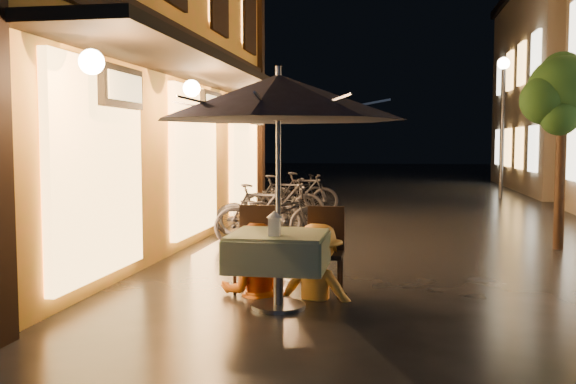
% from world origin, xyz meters
% --- Properties ---
extents(ground, '(90.00, 90.00, 0.00)m').
position_xyz_m(ground, '(0.00, 0.00, 0.00)').
color(ground, black).
rests_on(ground, ground).
extents(west_building, '(5.90, 11.40, 7.40)m').
position_xyz_m(west_building, '(-5.72, 4.00, 3.71)').
color(west_building, gold).
rests_on(west_building, ground).
extents(street_tree, '(1.43, 1.20, 3.15)m').
position_xyz_m(street_tree, '(2.41, 4.51, 2.42)').
color(street_tree, black).
rests_on(street_tree, ground).
extents(streetlamp_far, '(0.36, 0.36, 4.23)m').
position_xyz_m(streetlamp_far, '(3.00, 14.00, 2.92)').
color(streetlamp_far, '#59595E').
rests_on(streetlamp_far, ground).
extents(cafe_table, '(0.99, 0.99, 0.78)m').
position_xyz_m(cafe_table, '(-1.35, 0.20, 0.59)').
color(cafe_table, '#59595E').
rests_on(cafe_table, ground).
extents(patio_umbrella, '(2.56, 2.56, 2.46)m').
position_xyz_m(patio_umbrella, '(-1.35, 0.20, 2.15)').
color(patio_umbrella, '#59595E').
rests_on(patio_umbrella, ground).
extents(cafe_chair_left, '(0.42, 0.42, 0.97)m').
position_xyz_m(cafe_chair_left, '(-1.75, 0.94, 0.54)').
color(cafe_chair_left, black).
rests_on(cafe_chair_left, ground).
extents(cafe_chair_right, '(0.42, 0.42, 0.97)m').
position_xyz_m(cafe_chair_right, '(-0.95, 0.94, 0.54)').
color(cafe_chair_right, black).
rests_on(cafe_chair_right, ground).
extents(table_lantern, '(0.16, 0.16, 0.25)m').
position_xyz_m(table_lantern, '(-1.35, -0.01, 0.92)').
color(table_lantern, white).
rests_on(table_lantern, cafe_table).
extents(person_orange, '(0.88, 0.75, 1.56)m').
position_xyz_m(person_orange, '(-1.74, 0.77, 0.78)').
color(person_orange, '#D36013').
rests_on(person_orange, ground).
extents(person_yellow, '(1.14, 0.83, 1.58)m').
position_xyz_m(person_yellow, '(-1.01, 0.72, 0.79)').
color(person_yellow, '#FEA533').
rests_on(person_yellow, ground).
extents(bicycle_0, '(2.00, 1.20, 0.99)m').
position_xyz_m(bicycle_0, '(-2.19, 4.18, 0.50)').
color(bicycle_0, black).
rests_on(bicycle_0, ground).
extents(bicycle_1, '(1.65, 0.72, 0.96)m').
position_xyz_m(bicycle_1, '(-2.54, 4.88, 0.48)').
color(bicycle_1, black).
rests_on(bicycle_1, ground).
extents(bicycle_2, '(1.67, 0.59, 0.88)m').
position_xyz_m(bicycle_2, '(-2.60, 5.15, 0.44)').
color(bicycle_2, black).
rests_on(bicycle_2, ground).
extents(bicycle_3, '(1.71, 0.49, 1.03)m').
position_xyz_m(bicycle_3, '(-2.44, 6.73, 0.51)').
color(bicycle_3, black).
rests_on(bicycle_3, ground).
extents(bicycle_4, '(1.68, 0.61, 0.88)m').
position_xyz_m(bicycle_4, '(-2.69, 7.52, 0.44)').
color(bicycle_4, black).
rests_on(bicycle_4, ground).
extents(bicycle_5, '(1.70, 0.65, 0.99)m').
position_xyz_m(bicycle_5, '(-2.30, 8.67, 0.50)').
color(bicycle_5, black).
rests_on(bicycle_5, ground).
extents(bicycle_6, '(1.75, 1.03, 0.87)m').
position_xyz_m(bicycle_6, '(-2.73, 10.00, 0.44)').
color(bicycle_6, black).
rests_on(bicycle_6, ground).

